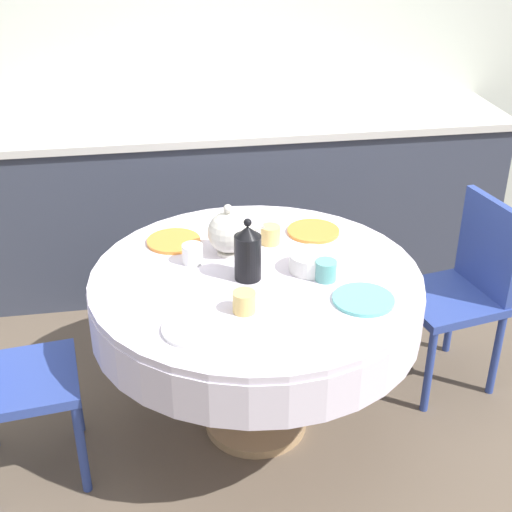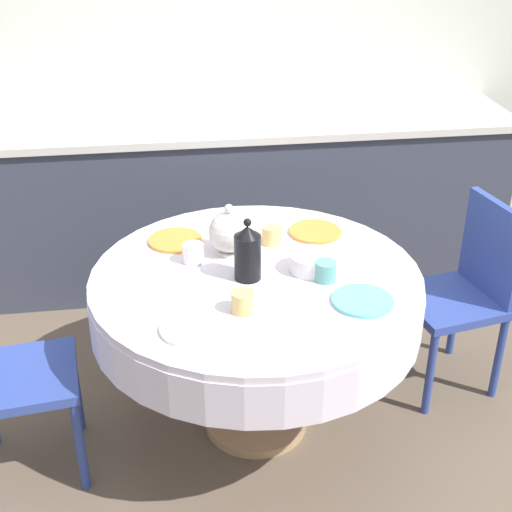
{
  "view_description": "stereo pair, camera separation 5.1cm",
  "coord_description": "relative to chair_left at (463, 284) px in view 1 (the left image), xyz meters",
  "views": [
    {
      "loc": [
        -0.39,
        -2.37,
        2.13
      ],
      "look_at": [
        0.0,
        0.0,
        0.84
      ],
      "focal_mm": 50.0,
      "sensor_mm": 36.0,
      "label": 1
    },
    {
      "loc": [
        -0.34,
        -2.38,
        2.13
      ],
      "look_at": [
        0.0,
        0.0,
        0.84
      ],
      "focal_mm": 50.0,
      "sensor_mm": 36.0,
      "label": 2
    }
  ],
  "objects": [
    {
      "name": "coffee_carafe",
      "position": [
        -1.01,
        -0.22,
        0.36
      ],
      "size": [
        0.1,
        0.1,
        0.25
      ],
      "color": "black",
      "rests_on": "dining_table"
    },
    {
      "name": "cup_near_left",
      "position": [
        -1.06,
        -0.45,
        0.29
      ],
      "size": [
        0.08,
        0.08,
        0.08
      ],
      "primitive_type": "cylinder",
      "color": "#DBB766",
      "rests_on": "dining_table"
    },
    {
      "name": "cup_far_left",
      "position": [
        -1.21,
        -0.06,
        0.29
      ],
      "size": [
        0.08,
        0.08,
        0.08
      ],
      "primitive_type": "cylinder",
      "color": "white",
      "rests_on": "dining_table"
    },
    {
      "name": "chair_right",
      "position": [
        -1.96,
        -0.32,
        0.0
      ],
      "size": [
        0.45,
        0.45,
        0.9
      ],
      "rotation": [
        0.0,
        0.0,
        -1.45
      ],
      "color": "#2D428E",
      "rests_on": "ground_plane"
    },
    {
      "name": "cup_far_right",
      "position": [
        -0.87,
        0.06,
        0.29
      ],
      "size": [
        0.08,
        0.08,
        0.08
      ],
      "primitive_type": "cylinder",
      "color": "#DBB766",
      "rests_on": "dining_table"
    },
    {
      "name": "cup_near_right",
      "position": [
        -0.72,
        -0.28,
        0.29
      ],
      "size": [
        0.08,
        0.08,
        0.08
      ],
      "primitive_type": "cylinder",
      "color": "#5BA39E",
      "rests_on": "dining_table"
    },
    {
      "name": "fruit_bowl",
      "position": [
        -0.76,
        -0.2,
        0.29
      ],
      "size": [
        0.17,
        0.17,
        0.07
      ],
      "primitive_type": "cylinder",
      "color": "silver",
      "rests_on": "dining_table"
    },
    {
      "name": "wall_back",
      "position": [
        -0.97,
        1.5,
        0.8
      ],
      "size": [
        7.0,
        0.05,
        2.6
      ],
      "color": "beige",
      "rests_on": "ground_plane"
    },
    {
      "name": "kitchen_counter",
      "position": [
        -0.97,
        1.17,
        -0.03
      ],
      "size": [
        3.24,
        0.64,
        0.95
      ],
      "color": "#383D4C",
      "rests_on": "ground_plane"
    },
    {
      "name": "ground_plane",
      "position": [
        -0.97,
        -0.19,
        -0.5
      ],
      "size": [
        12.0,
        12.0,
        0.0
      ],
      "primitive_type": "plane",
      "color": "brown"
    },
    {
      "name": "teapot",
      "position": [
        -1.05,
        -0.01,
        0.35
      ],
      "size": [
        0.23,
        0.17,
        0.22
      ],
      "color": "silver",
      "rests_on": "dining_table"
    },
    {
      "name": "plate_far_right",
      "position": [
        -0.67,
        0.12,
        0.26
      ],
      "size": [
        0.23,
        0.23,
        0.01
      ],
      "primitive_type": "cylinder",
      "color": "orange",
      "rests_on": "dining_table"
    },
    {
      "name": "plate_near_right",
      "position": [
        -0.62,
        -0.45,
        0.26
      ],
      "size": [
        0.23,
        0.23,
        0.01
      ],
      "primitive_type": "cylinder",
      "color": "#60BCB7",
      "rests_on": "dining_table"
    },
    {
      "name": "plate_near_left",
      "position": [
        -1.24,
        -0.54,
        0.26
      ],
      "size": [
        0.23,
        0.23,
        0.01
      ],
      "primitive_type": "cylinder",
      "color": "white",
      "rests_on": "dining_table"
    },
    {
      "name": "chair_left",
      "position": [
        0.0,
        0.0,
        0.0
      ],
      "size": [
        0.47,
        0.47,
        0.9
      ],
      "rotation": [
        0.0,
        0.0,
        -4.52
      ],
      "color": "#2D428E",
      "rests_on": "ground_plane"
    },
    {
      "name": "dining_table",
      "position": [
        -0.97,
        -0.19,
        0.13
      ],
      "size": [
        1.3,
        1.3,
        0.76
      ],
      "color": "tan",
      "rests_on": "ground_plane"
    },
    {
      "name": "plate_far_left",
      "position": [
        -1.27,
        0.13,
        0.26
      ],
      "size": [
        0.23,
        0.23,
        0.01
      ],
      "primitive_type": "cylinder",
      "color": "orange",
      "rests_on": "dining_table"
    }
  ]
}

